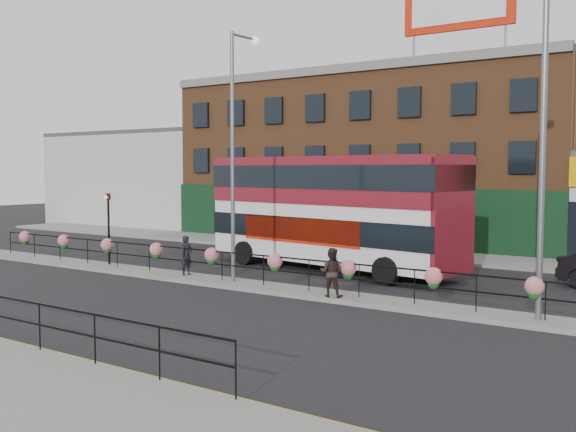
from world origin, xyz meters
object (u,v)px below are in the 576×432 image
Objects in this scene: lamp_column_west at (237,134)px; lamp_column_east at (547,88)px; pedestrian_a at (187,255)px; pedestrian_b at (331,272)px; double_decker_bus at (331,201)px.

lamp_column_west is 11.33m from lamp_column_east.
pedestrian_a is 0.17× the size of lamp_column_west.
lamp_column_east reaches higher than pedestrian_b.
pedestrian_b is at bearing -93.12° from pedestrian_a.
lamp_column_east is at bearing -87.73° from pedestrian_a.
lamp_column_east reaches higher than pedestrian_a.
double_decker_bus is at bearing 77.29° from lamp_column_west.
pedestrian_b is 6.71m from lamp_column_west.
double_decker_bus is 7.07m from pedestrian_b.
lamp_column_east is (13.82, 0.14, 5.77)m from pedestrian_a.
lamp_column_west is at bearing -179.95° from lamp_column_east.
double_decker_bus is at bearing -33.71° from pedestrian_a.
double_decker_bus is 11.91m from lamp_column_east.
pedestrian_a is at bearing -125.40° from double_decker_bus.
double_decker_bus is 1.33× the size of lamp_column_west.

